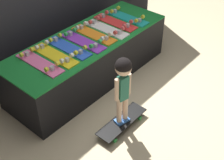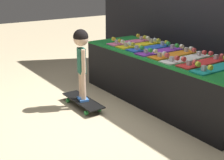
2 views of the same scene
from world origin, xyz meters
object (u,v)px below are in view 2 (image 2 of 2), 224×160
object	(u,v)px
skateboard_white_on_rack	(186,58)
skateboard_on_floor	(83,101)
skateboard_blue_on_rack	(150,47)
skateboard_pink_on_rack	(129,41)
skateboard_purple_on_rack	(160,50)
skateboard_yellow_on_rack	(139,44)
skateboard_orange_on_rack	(173,54)
skateboard_red_on_rack	(203,62)
skateboard_teal_on_rack	(218,67)
child	(81,51)

from	to	relation	value
skateboard_white_on_rack	skateboard_on_floor	world-z (taller)	skateboard_white_on_rack
skateboard_blue_on_rack	skateboard_white_on_rack	distance (m)	0.66
skateboard_pink_on_rack	skateboard_purple_on_rack	size ratio (longest dim) A/B	1.00
skateboard_yellow_on_rack	skateboard_orange_on_rack	bearing A→B (deg)	-1.45
skateboard_pink_on_rack	skateboard_white_on_rack	distance (m)	1.10
skateboard_yellow_on_rack	skateboard_red_on_rack	distance (m)	1.10
skateboard_purple_on_rack	skateboard_teal_on_rack	xyz separation A→B (m)	(0.88, -0.02, 0.00)
skateboard_orange_on_rack	child	xyz separation A→B (m)	(-0.56, -0.94, 0.05)
skateboard_white_on_rack	skateboard_yellow_on_rack	bearing A→B (deg)	177.13
skateboard_purple_on_rack	skateboard_on_floor	xyz separation A→B (m)	(-0.34, -0.92, -0.57)
skateboard_pink_on_rack	skateboard_teal_on_rack	world-z (taller)	same
skateboard_pink_on_rack	skateboard_orange_on_rack	distance (m)	0.88
skateboard_blue_on_rack	skateboard_orange_on_rack	bearing A→B (deg)	-2.54
skateboard_pink_on_rack	skateboard_blue_on_rack	distance (m)	0.44
skateboard_white_on_rack	skateboard_teal_on_rack	world-z (taller)	same
skateboard_blue_on_rack	skateboard_orange_on_rack	world-z (taller)	same
skateboard_on_floor	skateboard_red_on_rack	bearing A→B (deg)	43.41
skateboard_pink_on_rack	skateboard_red_on_rack	xyz separation A→B (m)	(1.32, -0.02, 0.00)
skateboard_pink_on_rack	skateboard_white_on_rack	xyz separation A→B (m)	(1.10, -0.05, 0.00)
skateboard_orange_on_rack	skateboard_on_floor	size ratio (longest dim) A/B	0.96
skateboard_yellow_on_rack	skateboard_teal_on_rack	distance (m)	1.32
skateboard_white_on_rack	skateboard_on_floor	xyz separation A→B (m)	(-0.78, -0.91, -0.57)
child	skateboard_purple_on_rack	bearing A→B (deg)	82.84
skateboard_pink_on_rack	skateboard_purple_on_rack	distance (m)	0.66
child	skateboard_white_on_rack	bearing A→B (deg)	62.50
skateboard_orange_on_rack	skateboard_white_on_rack	world-z (taller)	same
child	skateboard_yellow_on_rack	bearing A→B (deg)	109.01
skateboard_orange_on_rack	skateboard_on_floor	xyz separation A→B (m)	(-0.56, -0.94, -0.57)
skateboard_blue_on_rack	skateboard_yellow_on_rack	bearing A→B (deg)	-179.27
skateboard_blue_on_rack	skateboard_white_on_rack	size ratio (longest dim) A/B	1.00
skateboard_on_floor	child	xyz separation A→B (m)	(-0.00, -0.00, 0.62)
skateboard_orange_on_rack	skateboard_red_on_rack	world-z (taller)	same
skateboard_white_on_rack	skateboard_teal_on_rack	size ratio (longest dim) A/B	1.00
skateboard_teal_on_rack	skateboard_red_on_rack	bearing A→B (deg)	171.26
skateboard_yellow_on_rack	skateboard_teal_on_rack	bearing A→B (deg)	-2.13
skateboard_blue_on_rack	skateboard_white_on_rack	world-z (taller)	same
skateboard_red_on_rack	skateboard_on_floor	size ratio (longest dim) A/B	0.96
skateboard_pink_on_rack	skateboard_teal_on_rack	xyz separation A→B (m)	(1.54, -0.05, 0.00)
skateboard_blue_on_rack	skateboard_on_floor	bearing A→B (deg)	-96.93
skateboard_pink_on_rack	child	xyz separation A→B (m)	(0.32, -0.96, 0.05)
skateboard_yellow_on_rack	skateboard_red_on_rack	world-z (taller)	same
skateboard_red_on_rack	skateboard_teal_on_rack	world-z (taller)	same
skateboard_yellow_on_rack	skateboard_blue_on_rack	xyz separation A→B (m)	(0.22, 0.00, 0.00)
skateboard_blue_on_rack	child	xyz separation A→B (m)	(-0.12, -0.96, 0.05)
skateboard_purple_on_rack	child	size ratio (longest dim) A/B	0.77
skateboard_blue_on_rack	skateboard_red_on_rack	bearing A→B (deg)	-1.18
skateboard_yellow_on_rack	child	xyz separation A→B (m)	(0.10, -0.96, 0.05)
skateboard_blue_on_rack	child	world-z (taller)	child
skateboard_purple_on_rack	child	world-z (taller)	child
skateboard_orange_on_rack	skateboard_teal_on_rack	xyz separation A→B (m)	(0.66, -0.03, 0.00)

